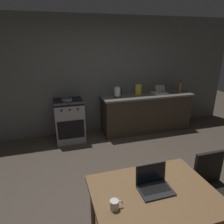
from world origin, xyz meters
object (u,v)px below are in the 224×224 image
object	(u,v)px
bottle	(180,87)
cereal_box	(138,90)
chair	(212,185)
electric_kettle	(117,92)
stove_oven	(69,120)
laptop	(154,185)
frying_pan	(67,100)
coffee_mug	(115,205)
dish_rack	(160,91)
dining_table	(154,199)

from	to	relation	value
bottle	cereal_box	xyz separation A→B (m)	(-1.06, 0.07, -0.02)
chair	electric_kettle	xyz separation A→B (m)	(-0.30, 2.67, 0.50)
electric_kettle	stove_oven	bearing A→B (deg)	-179.87
laptop	frying_pan	size ratio (longest dim) A/B	0.82
coffee_mug	bottle	bearing A→B (deg)	48.31
bottle	dish_rack	xyz separation A→B (m)	(-0.52, 0.05, -0.09)
electric_kettle	dish_rack	distance (m)	1.06
electric_kettle	bottle	distance (m)	1.57
stove_oven	frying_pan	xyz separation A→B (m)	(-0.02, -0.03, 0.47)
electric_kettle	bottle	size ratio (longest dim) A/B	0.77
chair	coffee_mug	xyz separation A→B (m)	(-1.27, -0.24, 0.28)
chair	coffee_mug	world-z (taller)	chair
dish_rack	chair	bearing A→B (deg)	-105.78
laptop	chair	bearing A→B (deg)	14.01
dining_table	chair	world-z (taller)	chair
dining_table	frying_pan	xyz separation A→B (m)	(-0.56, 2.80, 0.25)
bottle	dish_rack	size ratio (longest dim) A/B	0.86
cereal_box	dish_rack	size ratio (longest dim) A/B	0.72
dining_table	coffee_mug	size ratio (longest dim) A/B	10.26
cereal_box	dish_rack	distance (m)	0.55
cereal_box	coffee_mug	bearing A→B (deg)	-116.87
chair	frying_pan	world-z (taller)	frying_pan
stove_oven	dining_table	distance (m)	2.88
chair	dish_rack	bearing A→B (deg)	70.26
dining_table	coffee_mug	world-z (taller)	coffee_mug
laptop	bottle	size ratio (longest dim) A/B	1.09
laptop	frying_pan	world-z (taller)	laptop
stove_oven	chair	bearing A→B (deg)	-62.46
frying_pan	bottle	bearing A→B (deg)	-0.42
electric_kettle	cereal_box	size ratio (longest dim) A/B	0.93
bottle	chair	bearing A→B (deg)	-115.87
electric_kettle	coffee_mug	xyz separation A→B (m)	(-0.97, -2.91, -0.22)
chair	electric_kettle	world-z (taller)	electric_kettle
dish_rack	coffee_mug	bearing A→B (deg)	-124.91
dining_table	coffee_mug	xyz separation A→B (m)	(-0.42, -0.08, 0.12)
laptop	cereal_box	distance (m)	2.99
chair	cereal_box	size ratio (longest dim) A/B	3.58
dining_table	electric_kettle	xyz separation A→B (m)	(0.55, 2.83, 0.34)
coffee_mug	chair	bearing A→B (deg)	10.60
electric_kettle	cereal_box	bearing A→B (deg)	2.25
dining_table	cereal_box	size ratio (longest dim) A/B	4.87
chair	laptop	xyz separation A→B (m)	(-0.83, -0.11, 0.28)
stove_oven	cereal_box	bearing A→B (deg)	0.81
electric_kettle	dish_rack	xyz separation A→B (m)	(1.06, 0.00, -0.06)
stove_oven	dish_rack	world-z (taller)	dish_rack
bottle	coffee_mug	world-z (taller)	bottle
laptop	dish_rack	world-z (taller)	dish_rack
laptop	coffee_mug	world-z (taller)	laptop
frying_pan	dish_rack	bearing A→B (deg)	0.80
chair	electric_kettle	bearing A→B (deg)	92.49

